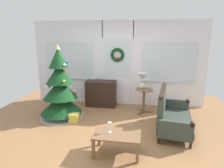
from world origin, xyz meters
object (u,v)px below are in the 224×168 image
dresser_cabinet (101,93)px  gift_box (74,118)px  table_lamp (142,79)px  coffee_table (117,137)px  christmas_tree (60,92)px  side_table (144,96)px  settee_sofa (170,114)px  wine_glass (110,125)px

dresser_cabinet → gift_box: bearing=-108.1°
table_lamp → coffee_table: (-0.44, -2.16, -0.62)m
christmas_tree → gift_box: size_ratio=8.37×
christmas_tree → side_table: size_ratio=2.83×
dresser_cabinet → side_table: 1.34m
table_lamp → settee_sofa: bearing=-58.5°
christmas_tree → wine_glass: 2.09m
wine_glass → gift_box: size_ratio=0.86×
christmas_tree → dresser_cabinet: 1.37m
dresser_cabinet → coffee_table: 2.61m
wine_glass → table_lamp: bearing=74.9°
gift_box → coffee_table: bearing=-44.5°
table_lamp → wine_glass: bearing=-105.1°
settee_sofa → coffee_table: bearing=-134.0°
side_table → wine_glass: size_ratio=3.43×
dresser_cabinet → table_lamp: (1.23, -0.33, 0.56)m
coffee_table → christmas_tree: bearing=138.3°
christmas_tree → gift_box: bearing=-32.4°
dresser_cabinet → settee_sofa: bearing=-36.3°
dresser_cabinet → coffee_table: bearing=-72.4°
side_table → wine_glass: 2.18m
christmas_tree → table_lamp: 2.22m
settee_sofa → wine_glass: settee_sofa is taller
coffee_table → dresser_cabinet: bearing=107.6°
settee_sofa → coffee_table: settee_sofa is taller
christmas_tree → settee_sofa: 2.77m
christmas_tree → gift_box: (0.44, -0.28, -0.57)m
christmas_tree → table_lamp: bearing=18.3°
coffee_table → gift_box: coffee_table is taller
dresser_cabinet → side_table: (1.29, -0.37, 0.09)m
christmas_tree → table_lamp: christmas_tree is taller
settee_sofa → table_lamp: size_ratio=3.60×
wine_glass → side_table: bearing=73.1°
table_lamp → gift_box: (-1.65, -0.97, -0.84)m
wine_glass → dresser_cabinet: bearing=105.0°
side_table → settee_sofa: bearing=-60.0°
coffee_table → wine_glass: 0.24m
christmas_tree → table_lamp: (2.09, 0.69, 0.27)m
christmas_tree → coffee_table: christmas_tree is taller
dresser_cabinet → coffee_table: dresser_cabinet is taller
side_table → gift_box: side_table is taller
coffee_table → gift_box: (-1.21, 1.19, -0.22)m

